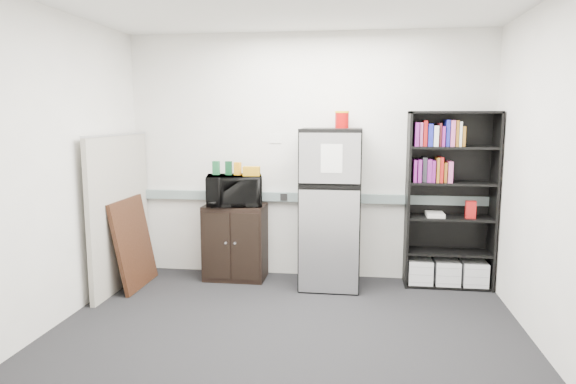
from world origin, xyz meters
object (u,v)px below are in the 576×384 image
(cabinet, at_px, (235,242))
(microwave, at_px, (234,190))
(cubicle_partition, at_px, (120,211))
(refrigerator, at_px, (331,208))
(bookshelf, at_px, (450,202))

(cabinet, bearing_deg, microwave, -90.00)
(cubicle_partition, bearing_deg, cabinet, 20.38)
(cubicle_partition, distance_m, microwave, 1.22)
(cubicle_partition, relative_size, microwave, 2.72)
(refrigerator, bearing_deg, microwave, 176.52)
(bookshelf, height_order, cubicle_partition, bookshelf)
(bookshelf, xyz_separation_m, refrigerator, (-1.24, -0.14, -0.08))
(cabinet, height_order, microwave, microwave)
(cabinet, height_order, refrigerator, refrigerator)
(bookshelf, distance_m, refrigerator, 1.25)
(bookshelf, bearing_deg, microwave, -178.00)
(bookshelf, height_order, microwave, bookshelf)
(cubicle_partition, xyz_separation_m, cabinet, (1.13, 0.42, -0.40))
(cubicle_partition, bearing_deg, bookshelf, 8.06)
(cabinet, relative_size, refrigerator, 0.50)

